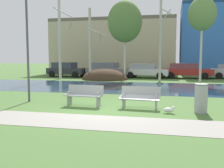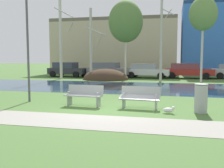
{
  "view_description": "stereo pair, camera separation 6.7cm",
  "coord_description": "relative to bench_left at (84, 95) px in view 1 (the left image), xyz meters",
  "views": [
    {
      "loc": [
        2.43,
        -9.77,
        2.05
      ],
      "look_at": [
        -0.08,
        1.26,
        0.91
      ],
      "focal_mm": 42.7,
      "sensor_mm": 36.0,
      "label": 1
    },
    {
      "loc": [
        2.5,
        -9.76,
        2.05
      ],
      "look_at": [
        -0.08,
        1.26,
        0.91
      ],
      "focal_mm": 42.7,
      "sensor_mm": 36.0,
      "label": 2
    }
  ],
  "objects": [
    {
      "name": "ground_plane",
      "position": [
        1.17,
        9.22,
        -0.47
      ],
      "size": [
        120.0,
        120.0,
        0.0
      ],
      "primitive_type": "plane",
      "color": "#476B33"
    },
    {
      "name": "building_beige_block",
      "position": [
        -3.74,
        24.71,
        2.91
      ],
      "size": [
        15.34,
        9.39,
        6.76
      ],
      "color": "#BCAD8E",
      "rests_on": "ground"
    },
    {
      "name": "bench_right",
      "position": [
        2.36,
        0.0,
        0.0
      ],
      "size": [
        1.63,
        0.66,
        0.87
      ],
      "color": "#9EA0A3",
      "rests_on": "ground"
    },
    {
      "name": "paved_path_strip",
      "position": [
        1.17,
        -2.61,
        -0.47
      ],
      "size": [
        60.0,
        1.91,
        0.01
      ],
      "primitive_type": "cube",
      "color": "gray",
      "rests_on": "ground"
    },
    {
      "name": "parked_van_nearest_dark",
      "position": [
        -7.21,
        15.53,
        0.32
      ],
      "size": [
        4.17,
        2.31,
        1.51
      ],
      "color": "#282B30",
      "rests_on": "ground"
    },
    {
      "name": "bench_left",
      "position": [
        0.0,
        0.0,
        0.0
      ],
      "size": [
        1.63,
        0.67,
        0.87
      ],
      "color": "#9EA0A3",
      "rests_on": "ground"
    },
    {
      "name": "birch_left",
      "position": [
        -3.6,
        12.42,
        2.77
      ],
      "size": [
        1.6,
        2.57,
        6.37
      ],
      "color": "#BCB7A8",
      "rests_on": "ground"
    },
    {
      "name": "trash_bin",
      "position": [
        4.66,
        -0.35,
        0.08
      ],
      "size": [
        0.5,
        0.5,
        1.07
      ],
      "color": "#999B9E",
      "rests_on": "ground"
    },
    {
      "name": "streetlamp",
      "position": [
        -2.82,
        0.45,
        3.59
      ],
      "size": [
        0.32,
        0.32,
        6.22
      ],
      "color": "#4C4C51",
      "rests_on": "ground"
    },
    {
      "name": "parked_sedan_second_grey",
      "position": [
        -2.82,
        15.79,
        0.32
      ],
      "size": [
        4.56,
        2.34,
        1.51
      ],
      "color": "slate",
      "rests_on": "ground"
    },
    {
      "name": "seagull",
      "position": [
        3.52,
        -0.74,
        -0.34
      ],
      "size": [
        0.48,
        0.18,
        0.27
      ],
      "color": "white",
      "rests_on": "ground"
    },
    {
      "name": "parked_hatch_third_white",
      "position": [
        1.03,
        15.8,
        0.27
      ],
      "size": [
        4.5,
        2.3,
        1.4
      ],
      "color": "silver",
      "rests_on": "ground"
    },
    {
      "name": "birch_center",
      "position": [
        2.59,
        12.15,
        3.82
      ],
      "size": [
        1.15,
        1.85,
        8.48
      ],
      "color": "#BCB7A8",
      "rests_on": "ground"
    },
    {
      "name": "birch_far_left",
      "position": [
        -6.72,
        12.91,
        3.62
      ],
      "size": [
        1.56,
        2.75,
        8.01
      ],
      "color": "beige",
      "rests_on": "ground"
    },
    {
      "name": "soil_mound",
      "position": [
        -2.42,
        12.93,
        -0.47
      ],
      "size": [
        4.22,
        3.08,
        1.98
      ],
      "primitive_type": "ellipsoid",
      "color": "#423021",
      "rests_on": "ground"
    },
    {
      "name": "parked_wagon_fourth_red",
      "position": [
        4.98,
        16.25,
        0.3
      ],
      "size": [
        4.82,
        2.29,
        1.46
      ],
      "color": "maroon",
      "rests_on": "ground"
    },
    {
      "name": "birch_center_right",
      "position": [
        5.79,
        11.81,
        4.93
      ],
      "size": [
        2.19,
        2.19,
        6.97
      ],
      "color": "beige",
      "rests_on": "ground"
    },
    {
      "name": "birch_center_left",
      "position": [
        -0.63,
        13.21,
        4.72
      ],
      "size": [
        3.07,
        3.07,
        7.04
      ],
      "color": "beige",
      "rests_on": "ground"
    },
    {
      "name": "river_band",
      "position": [
        1.17,
        7.34,
        -0.47
      ],
      "size": [
        80.0,
        7.31,
        0.01
      ],
      "primitive_type": "cube",
      "color": "#284256",
      "rests_on": "ground"
    }
  ]
}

